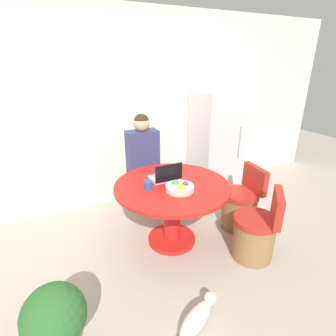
# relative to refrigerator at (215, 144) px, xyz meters

# --- Properties ---
(ground_plane) EXTENTS (12.00, 12.00, 0.00)m
(ground_plane) POSITION_rel_refrigerator_xyz_m (-1.23, -1.08, -0.78)
(ground_plane) COLOR #B2A899
(wall_back) EXTENTS (7.00, 0.06, 2.60)m
(wall_back) POSITION_rel_refrigerator_xyz_m (-1.23, 0.36, 0.52)
(wall_back) COLOR silver
(wall_back) RESTS_ON ground_plane
(refrigerator) EXTENTS (0.63, 0.63, 1.55)m
(refrigerator) POSITION_rel_refrigerator_xyz_m (0.00, 0.00, 0.00)
(refrigerator) COLOR silver
(refrigerator) RESTS_ON ground_plane
(dining_table) EXTENTS (1.23, 1.23, 0.73)m
(dining_table) POSITION_rel_refrigerator_xyz_m (-1.18, -0.88, -0.25)
(dining_table) COLOR red
(dining_table) RESTS_ON ground_plane
(chair_near_right_corner) EXTENTS (0.52, 0.52, 0.78)m
(chair_near_right_corner) POSITION_rel_refrigerator_xyz_m (-0.51, -1.49, -0.50)
(chair_near_right_corner) COLOR olive
(chair_near_right_corner) RESTS_ON ground_plane
(chair_right_side) EXTENTS (0.46, 0.45, 0.78)m
(chair_right_side) POSITION_rel_refrigerator_xyz_m (-0.28, -0.98, -0.50)
(chair_right_side) COLOR olive
(chair_right_side) RESTS_ON ground_plane
(person_seated) EXTENTS (0.40, 0.37, 1.35)m
(person_seated) POSITION_rel_refrigerator_xyz_m (-1.21, -0.04, -0.04)
(person_seated) COLOR #2D2D38
(person_seated) RESTS_ON ground_plane
(laptop) EXTENTS (0.31, 0.24, 0.21)m
(laptop) POSITION_rel_refrigerator_xyz_m (-1.19, -0.75, -0.01)
(laptop) COLOR #B7B7BC
(laptop) RESTS_ON dining_table
(fruit_bowl) EXTENTS (0.29, 0.29, 0.10)m
(fruit_bowl) POSITION_rel_refrigerator_xyz_m (-1.17, -1.04, -0.02)
(fruit_bowl) COLOR beige
(fruit_bowl) RESTS_ON dining_table
(coffee_cup) EXTENTS (0.09, 0.09, 0.09)m
(coffee_cup) POSITION_rel_refrigerator_xyz_m (-1.45, -0.87, -0.01)
(coffee_cup) COLOR #2D4C84
(coffee_cup) RESTS_ON dining_table
(cat) EXTENTS (0.49, 0.30, 0.17)m
(cat) POSITION_rel_refrigerator_xyz_m (-1.47, -1.92, -0.69)
(cat) COLOR white
(cat) RESTS_ON ground_plane
(potted_plant) EXTENTS (0.43, 0.43, 0.58)m
(potted_plant) POSITION_rel_refrigerator_xyz_m (-2.46, -1.67, -0.44)
(potted_plant) COLOR #935638
(potted_plant) RESTS_ON ground_plane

